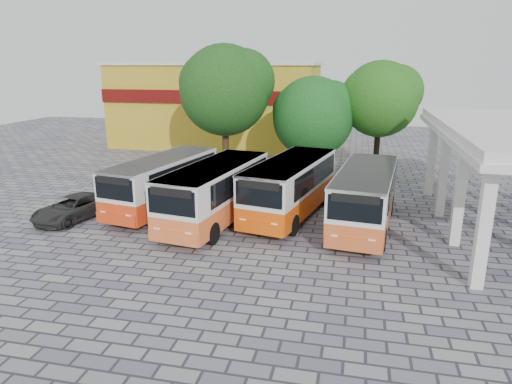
% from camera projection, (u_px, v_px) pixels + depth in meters
% --- Properties ---
extents(ground, '(90.00, 90.00, 0.00)m').
position_uv_depth(ground, '(281.00, 245.00, 21.23)').
color(ground, slate).
rests_on(ground, ground).
extents(shophouse_block, '(20.40, 10.40, 8.30)m').
position_uv_depth(shophouse_block, '(218.00, 104.00, 46.81)').
color(shophouse_block, '#B7971E').
rests_on(shophouse_block, ground).
extents(bus_far_left, '(4.01, 8.70, 3.01)m').
position_uv_depth(bus_far_left, '(163.00, 180.00, 26.00)').
color(bus_far_left, red).
rests_on(bus_far_left, ground).
extents(bus_centre_left, '(3.92, 8.98, 3.12)m').
position_uv_depth(bus_centre_left, '(216.00, 190.00, 23.75)').
color(bus_centre_left, orange).
rests_on(bus_centre_left, ground).
extents(bus_centre_right, '(4.32, 9.08, 3.13)m').
position_uv_depth(bus_centre_right, '(291.00, 184.00, 24.83)').
color(bus_centre_right, '#E14C03').
rests_on(bus_centre_right, ground).
extents(bus_far_right, '(3.57, 8.75, 3.06)m').
position_uv_depth(bus_far_right, '(365.00, 195.00, 22.98)').
color(bus_far_right, '#D35824').
rests_on(bus_far_right, ground).
extents(tree_left, '(6.96, 6.63, 9.59)m').
position_uv_depth(tree_left, '(226.00, 87.00, 33.22)').
color(tree_left, '#452F19').
rests_on(tree_left, ground).
extents(tree_middle, '(6.31, 6.01, 7.32)m').
position_uv_depth(tree_middle, '(314.00, 114.00, 33.81)').
color(tree_middle, '#2F2113').
rests_on(tree_middle, ground).
extents(tree_right, '(5.80, 5.52, 8.43)m').
position_uv_depth(tree_right, '(381.00, 97.00, 33.09)').
color(tree_right, black).
rests_on(tree_right, ground).
extents(parked_car, '(3.07, 4.97, 1.28)m').
position_uv_depth(parked_car, '(73.00, 208.00, 24.59)').
color(parked_car, '#252525').
rests_on(parked_car, ground).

